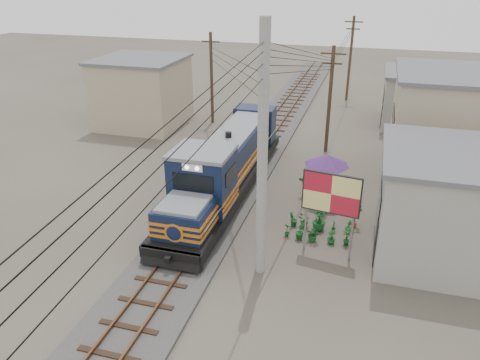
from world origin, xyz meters
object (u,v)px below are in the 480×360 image
(locomotive, at_px, (226,167))
(market_umbrella, at_px, (327,160))
(vendor, at_px, (324,198))
(billboard, at_px, (331,196))

(locomotive, height_order, market_umbrella, locomotive)
(locomotive, height_order, vendor, locomotive)
(locomotive, distance_m, market_umbrella, 5.37)
(market_umbrella, bearing_deg, billboard, -82.14)
(billboard, xyz_separation_m, market_umbrella, (-0.72, 5.19, -0.52))
(locomotive, relative_size, market_umbrella, 5.63)
(billboard, xyz_separation_m, vendor, (-0.56, 3.63, -1.97))
(market_umbrella, xyz_separation_m, vendor, (0.15, -1.56, -1.44))
(locomotive, xyz_separation_m, billboard, (5.98, -4.33, 1.18))
(billboard, relative_size, market_umbrella, 1.43)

